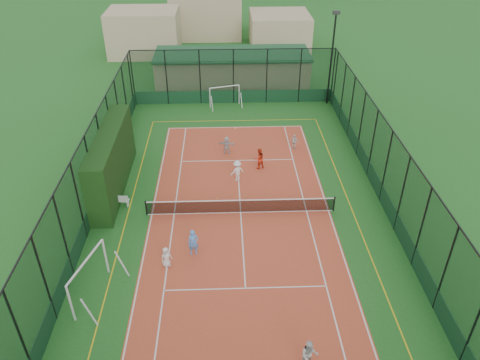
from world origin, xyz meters
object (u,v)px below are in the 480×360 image
at_px(futsal_goal_far, 225,96).
at_px(clubhouse, 232,68).
at_px(futsal_goal_near, 89,278).
at_px(child_near_mid, 193,242).
at_px(child_far_left, 237,171).
at_px(child_far_back, 227,145).
at_px(child_far_right, 294,142).
at_px(coach, 259,159).
at_px(child_near_right, 309,355).
at_px(child_near_left, 166,257).
at_px(floodlight_ne, 331,59).
at_px(white_bench, 116,200).

bearing_deg(futsal_goal_far, clubhouse, 66.80).
xyz_separation_m(futsal_goal_near, child_near_mid, (4.91, 2.85, -0.30)).
bearing_deg(child_far_left, child_far_back, -107.85).
bearing_deg(child_far_right, coach, 74.28).
distance_m(futsal_goal_far, child_near_right, 27.58).
xyz_separation_m(child_near_right, coach, (-0.93, 16.27, 0.02)).
distance_m(child_near_left, coach, 11.37).
bearing_deg(child_near_left, child_near_right, -77.35).
xyz_separation_m(child_near_left, child_near_right, (6.55, -6.39, 0.14)).
bearing_deg(floodlight_ne, child_far_right, -116.17).
xyz_separation_m(futsal_goal_near, child_far_left, (7.53, 10.27, -0.34)).
distance_m(futsal_goal_near, child_near_right, 11.01).
relative_size(floodlight_ne, futsal_goal_far, 2.92).
bearing_deg(child_far_left, futsal_goal_far, -114.33).
bearing_deg(child_near_left, child_far_left, 31.18).
height_order(clubhouse, white_bench, clubhouse).
distance_m(clubhouse, child_near_left, 26.93).
distance_m(floodlight_ne, coach, 13.77).
bearing_deg(child_near_right, child_far_right, 89.06).
relative_size(futsal_goal_near, child_near_left, 2.80).
height_order(futsal_goal_near, futsal_goal_far, futsal_goal_near).
xyz_separation_m(clubhouse, child_far_back, (-0.75, -14.44, -0.89)).
bearing_deg(coach, child_far_left, 19.30).
relative_size(clubhouse, futsal_goal_far, 5.38).
distance_m(floodlight_ne, child_far_back, 13.45).
bearing_deg(child_far_left, child_near_right, 72.08).
bearing_deg(floodlight_ne, child_near_left, -120.96).
bearing_deg(child_far_right, futsal_goal_near, 80.99).
bearing_deg(child_near_left, futsal_goal_near, 175.70).
relative_size(futsal_goal_far, child_far_left, 1.89).
bearing_deg(child_far_left, child_far_right, -163.83).
xyz_separation_m(white_bench, futsal_goal_near, (0.17, -7.56, 0.65)).
relative_size(futsal_goal_far, child_far_back, 2.09).
relative_size(child_near_right, child_far_back, 1.11).
distance_m(white_bench, futsal_goal_far, 16.88).
height_order(floodlight_ne, futsal_goal_near, floodlight_ne).
bearing_deg(white_bench, clubhouse, 73.64).
bearing_deg(child_near_mid, child_far_back, 71.33).
height_order(futsal_goal_far, child_near_left, futsal_goal_far).
distance_m(child_near_left, child_near_mid, 1.68).
xyz_separation_m(child_far_left, child_far_right, (4.49, 4.31, -0.16)).
distance_m(child_far_left, child_far_back, 3.88).
bearing_deg(floodlight_ne, child_near_mid, -119.17).
bearing_deg(futsal_goal_far, child_near_right, -98.00).
xyz_separation_m(futsal_goal_near, coach, (9.13, 11.81, -0.31)).
bearing_deg(floodlight_ne, futsal_goal_far, -178.77).
xyz_separation_m(floodlight_ne, child_far_right, (-4.20, -8.55, -3.53)).
bearing_deg(futsal_goal_near, child_far_left, -19.75).
height_order(clubhouse, futsal_goal_near, clubhouse).
height_order(white_bench, child_near_left, child_near_left).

